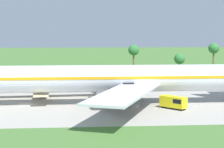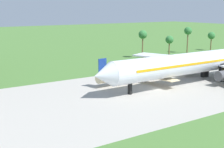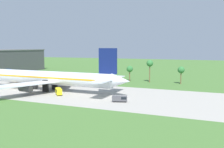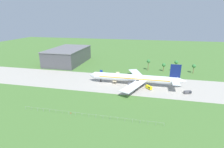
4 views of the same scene
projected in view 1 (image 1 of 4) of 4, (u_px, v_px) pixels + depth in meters
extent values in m
plane|color=#477233|center=(26.00, 105.00, 89.67)|extent=(600.00, 600.00, 0.00)
cube|color=#A8A399|center=(26.00, 105.00, 89.67)|extent=(320.00, 44.00, 0.02)
cylinder|color=silver|center=(112.00, 78.00, 89.79)|extent=(66.12, 5.97, 5.97)
cube|color=#EFA314|center=(112.00, 76.00, 89.74)|extent=(56.20, 6.09, 0.60)
cube|color=silver|center=(125.00, 93.00, 75.84)|extent=(17.91, 29.42, 0.44)
cube|color=silver|center=(113.00, 76.00, 104.18)|extent=(17.91, 29.42, 0.44)
cylinder|color=#4C4C51|center=(110.00, 96.00, 82.90)|extent=(5.38, 2.69, 2.69)
cylinder|color=#4C4C51|center=(124.00, 101.00, 77.16)|extent=(5.38, 2.69, 2.69)
cylinder|color=#4C4C51|center=(105.00, 87.00, 97.11)|extent=(5.38, 2.69, 2.69)
cylinder|color=#4C4C51|center=(113.00, 83.00, 103.22)|extent=(5.38, 2.69, 2.69)
cube|color=black|center=(128.00, 95.00, 87.13)|extent=(2.40, 1.20, 5.16)
cube|color=black|center=(125.00, 90.00, 93.64)|extent=(2.40, 1.20, 5.16)
cylinder|color=beige|center=(42.00, 87.00, 99.13)|extent=(30.31, 5.05, 2.77)
cube|color=beige|center=(42.00, 88.00, 99.16)|extent=(5.38, 27.34, 0.24)
cube|color=black|center=(42.00, 92.00, 99.27)|extent=(1.39, 2.58, 2.63)
cube|color=black|center=(173.00, 108.00, 84.80)|extent=(4.60, 4.81, 0.40)
cube|color=yellow|center=(173.00, 102.00, 84.65)|extent=(5.33, 5.58, 2.28)
cube|color=black|center=(180.00, 101.00, 83.54)|extent=(2.86, 2.85, 0.90)
cylinder|color=brown|center=(179.00, 70.00, 134.69)|extent=(0.56, 0.56, 6.39)
sphere|color=#337538|center=(180.00, 59.00, 134.28)|extent=(3.60, 3.60, 3.60)
cylinder|color=brown|center=(134.00, 66.00, 133.35)|extent=(0.56, 0.56, 9.38)
sphere|color=#337538|center=(134.00, 50.00, 132.78)|extent=(3.60, 3.60, 3.60)
cylinder|color=brown|center=(213.00, 65.00, 135.40)|extent=(0.56, 0.56, 9.86)
sphere|color=#337538|center=(214.00, 48.00, 134.80)|extent=(3.60, 3.60, 3.60)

